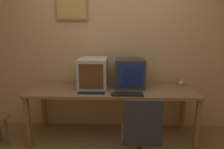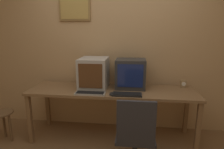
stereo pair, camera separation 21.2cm
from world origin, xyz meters
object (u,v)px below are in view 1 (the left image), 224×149
(monitor_left, at_px, (93,73))
(keyboard_side, at_px, (128,94))
(keyboard_main, at_px, (91,94))
(office_chair, at_px, (140,140))
(mouse_near_keyboard, at_px, (113,94))
(monitor_right, at_px, (130,73))
(desk_clock, at_px, (180,82))

(monitor_left, bearing_deg, keyboard_side, -30.43)
(keyboard_main, xyz_separation_m, office_chair, (0.60, -0.45, -0.37))
(keyboard_main, xyz_separation_m, keyboard_side, (0.48, 0.02, 0.00))
(monitor_left, height_order, office_chair, monitor_left)
(keyboard_side, xyz_separation_m, office_chair, (0.11, -0.47, -0.37))
(monitor_left, distance_m, mouse_near_keyboard, 0.47)
(monitor_right, distance_m, keyboard_main, 0.66)
(keyboard_side, bearing_deg, office_chair, -76.20)
(keyboard_main, bearing_deg, keyboard_side, 2.43)
(desk_clock, bearing_deg, keyboard_main, -159.83)
(keyboard_main, relative_size, mouse_near_keyboard, 3.37)
(mouse_near_keyboard, distance_m, office_chair, 0.67)
(monitor_left, xyz_separation_m, monitor_right, (0.52, 0.06, -0.01))
(mouse_near_keyboard, xyz_separation_m, office_chair, (0.32, -0.45, -0.38))
(keyboard_main, relative_size, office_chair, 0.44)
(keyboard_side, relative_size, office_chair, 0.42)
(monitor_left, height_order, mouse_near_keyboard, monitor_left)
(keyboard_side, bearing_deg, mouse_near_keyboard, -175.03)
(monitor_left, relative_size, keyboard_main, 1.18)
(keyboard_side, xyz_separation_m, desk_clock, (0.81, 0.45, 0.04))
(monitor_right, bearing_deg, office_chair, -84.26)
(mouse_near_keyboard, bearing_deg, keyboard_main, -179.37)
(monitor_right, relative_size, office_chair, 0.47)
(keyboard_side, height_order, desk_clock, desk_clock)
(keyboard_main, bearing_deg, monitor_right, 35.66)
(monitor_left, bearing_deg, desk_clock, 7.24)
(monitor_left, xyz_separation_m, mouse_near_keyboard, (0.29, -0.31, -0.20))
(monitor_left, bearing_deg, office_chair, -51.26)
(keyboard_side, relative_size, mouse_near_keyboard, 3.24)
(monitor_left, relative_size, desk_clock, 4.31)
(desk_clock, distance_m, office_chair, 1.23)
(monitor_left, xyz_separation_m, keyboard_side, (0.49, -0.29, -0.21))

